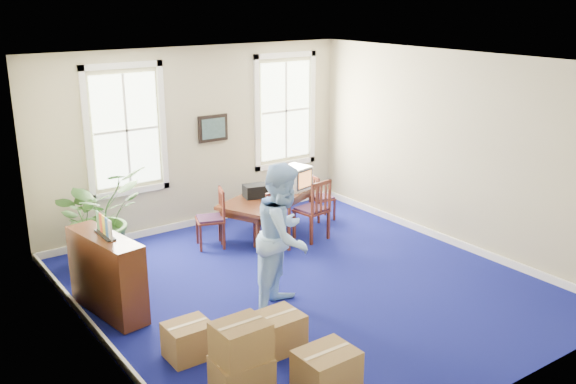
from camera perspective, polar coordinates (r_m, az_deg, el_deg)
floor at (r=9.38m, az=1.64°, el=-8.31°), size 6.50×6.50×0.00m
ceiling at (r=8.51m, az=1.82°, el=11.53°), size 6.50×6.50×0.00m
wall_back at (r=11.50m, az=-8.10°, el=4.76°), size 6.50×0.00×6.50m
wall_front at (r=6.66m, az=18.86°, el=-5.25°), size 6.50×0.00×6.50m
wall_left at (r=7.49m, az=-16.97°, el=-2.59°), size 0.00×6.50×6.50m
wall_right at (r=10.83m, az=14.53°, el=3.62°), size 0.00×6.50×6.50m
baseboard_back at (r=11.89m, az=-7.72°, el=-2.52°), size 6.00×0.04×0.12m
baseboard_left at (r=8.13m, az=-15.81°, el=-12.83°), size 0.04×6.50×0.12m
baseboard_right at (r=11.26m, az=13.85°, el=-4.04°), size 0.04×6.50×0.12m
window_left at (r=10.90m, az=-14.20°, el=5.34°), size 1.40×0.12×2.20m
window_right at (r=12.39m, az=-0.24°, el=7.24°), size 1.40×0.12×2.20m
wall_picture at (r=11.56m, az=-6.69°, el=5.65°), size 0.58×0.06×0.48m
conference_table at (r=11.29m, az=-1.66°, el=-1.94°), size 2.20×1.65×0.68m
crt_tv at (r=11.48m, az=0.64°, el=1.27°), size 0.57×0.60×0.42m
game_console at (r=11.66m, az=1.85°, el=0.55°), size 0.19×0.22×0.05m
equipment_bag at (r=11.07m, az=-2.79°, el=0.11°), size 0.49×0.38×0.22m
chair_near_left at (r=10.48m, az=-1.46°, el=-2.40°), size 0.51×0.51×1.05m
chair_near_right at (r=10.93m, az=2.10°, el=-1.53°), size 0.54×0.54×1.07m
chair_end_left at (r=10.67m, az=-6.96°, el=-2.35°), size 0.56×0.56×0.99m
chair_end_right at (r=11.92m, az=3.06°, el=-0.46°), size 0.44×0.44×0.86m
man at (r=8.45m, az=-0.37°, el=-3.96°), size 1.22×1.18×1.98m
credenza at (r=8.73m, az=-15.77°, el=-7.15°), size 0.60×1.40×1.07m
brochure_rack at (r=8.49m, az=-16.02°, el=-2.94°), size 0.15×0.66×0.29m
potted_plant at (r=10.27m, az=-16.51°, el=-2.13°), size 1.72×1.61×1.53m
cardboard_boxes at (r=7.03m, az=-3.07°, el=-13.58°), size 1.56×1.56×0.89m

